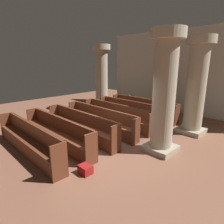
# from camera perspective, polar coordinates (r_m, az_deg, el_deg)

# --- Properties ---
(ground_plane) EXTENTS (19.20, 19.20, 0.00)m
(ground_plane) POSITION_cam_1_polar(r_m,az_deg,el_deg) (6.96, -3.13, -9.24)
(ground_plane) COLOR brown
(back_wall) EXTENTS (10.00, 0.16, 4.50)m
(back_wall) POSITION_cam_1_polar(r_m,az_deg,el_deg) (11.34, 20.76, 11.00)
(back_wall) COLOR beige
(back_wall) RESTS_ON ground
(pew_row_0) EXTENTS (3.90, 0.46, 0.96)m
(pew_row_0) POSITION_cam_1_polar(r_m,az_deg,el_deg) (10.12, 9.06, 1.43)
(pew_row_0) COLOR brown
(pew_row_0) RESTS_ON ground
(pew_row_1) EXTENTS (3.90, 0.46, 0.96)m
(pew_row_1) POSITION_cam_1_polar(r_m,az_deg,el_deg) (9.36, 5.47, 0.44)
(pew_row_1) COLOR brown
(pew_row_1) RESTS_ON ground
(pew_row_2) EXTENTS (3.90, 0.47, 0.96)m
(pew_row_2) POSITION_cam_1_polar(r_m,az_deg,el_deg) (8.65, 1.27, -0.71)
(pew_row_2) COLOR brown
(pew_row_2) RESTS_ON ground
(pew_row_3) EXTENTS (3.90, 0.47, 0.96)m
(pew_row_3) POSITION_cam_1_polar(r_m,az_deg,el_deg) (8.00, -3.65, -2.05)
(pew_row_3) COLOR brown
(pew_row_3) RESTS_ON ground
(pew_row_4) EXTENTS (3.90, 0.46, 0.96)m
(pew_row_4) POSITION_cam_1_polar(r_m,az_deg,el_deg) (7.42, -9.40, -3.60)
(pew_row_4) COLOR brown
(pew_row_4) RESTS_ON ground
(pew_row_5) EXTENTS (3.90, 0.46, 0.96)m
(pew_row_5) POSITION_cam_1_polar(r_m,az_deg,el_deg) (6.94, -16.06, -5.34)
(pew_row_5) COLOR brown
(pew_row_5) RESTS_ON ground
(pew_row_6) EXTENTS (3.90, 0.47, 0.96)m
(pew_row_6) POSITION_cam_1_polar(r_m,az_deg,el_deg) (6.57, -23.63, -7.22)
(pew_row_6) COLOR brown
(pew_row_6) RESTS_ON ground
(pillar_aisle_side) EXTENTS (1.05, 1.05, 3.75)m
(pillar_aisle_side) POSITION_cam_1_polar(r_m,az_deg,el_deg) (8.16, 23.78, 7.36)
(pillar_aisle_side) COLOR #9F967E
(pillar_aisle_side) RESTS_ON ground
(pillar_far_side) EXTENTS (1.05, 1.05, 3.75)m
(pillar_far_side) POSITION_cam_1_polar(r_m,az_deg,el_deg) (11.45, -3.15, 10.43)
(pillar_far_side) COLOR #9F967E
(pillar_far_side) RESTS_ON ground
(pillar_aisle_rear) EXTENTS (1.00, 1.00, 3.75)m
(pillar_aisle_rear) POSITION_cam_1_polar(r_m,az_deg,el_deg) (6.04, 15.26, 5.84)
(pillar_aisle_rear) COLOR #9F967E
(pillar_aisle_rear) RESTS_ON ground
(lectern) EXTENTS (0.48, 0.45, 1.08)m
(lectern) POSITION_cam_1_polar(r_m,az_deg,el_deg) (10.63, 15.15, 1.41)
(lectern) COLOR #411E13
(lectern) RESTS_ON ground
(hymn_book) EXTENTS (0.15, 0.20, 0.03)m
(hymn_book) POSITION_cam_1_polar(r_m,az_deg,el_deg) (10.84, 5.00, 4.94)
(hymn_book) COLOR #194723
(hymn_book) RESTS_ON pew_row_0
(kneeler_box_red) EXTENTS (0.34, 0.28, 0.23)m
(kneeler_box_red) POSITION_cam_1_polar(r_m,az_deg,el_deg) (5.27, -7.89, -16.53)
(kneeler_box_red) COLOR maroon
(kneeler_box_red) RESTS_ON ground
(kneeler_box_navy) EXTENTS (0.44, 0.30, 0.25)m
(kneeler_box_navy) POSITION_cam_1_polar(r_m,az_deg,el_deg) (7.80, 15.70, -6.09)
(kneeler_box_navy) COLOR navy
(kneeler_box_navy) RESTS_ON ground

